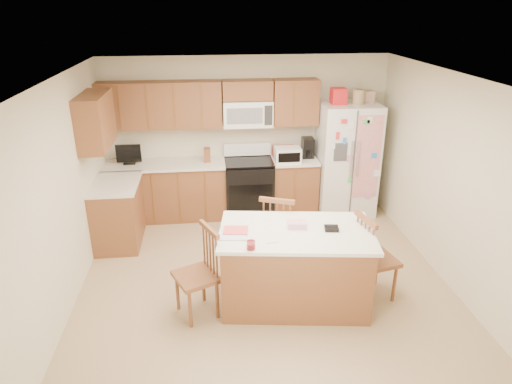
{
  "coord_description": "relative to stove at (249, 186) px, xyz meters",
  "views": [
    {
      "loc": [
        -0.63,
        -4.89,
        3.24
      ],
      "look_at": [
        -0.06,
        0.35,
        1.04
      ],
      "focal_mm": 32.0,
      "sensor_mm": 36.0,
      "label": 1
    }
  ],
  "objects": [
    {
      "name": "ground",
      "position": [
        0.0,
        -1.94,
        -0.47
      ],
      "size": [
        4.5,
        4.5,
        0.0
      ],
      "primitive_type": "plane",
      "color": "tan",
      "rests_on": "ground"
    },
    {
      "name": "room_shell",
      "position": [
        0.0,
        -1.94,
        0.97
      ],
      "size": [
        4.6,
        4.6,
        2.52
      ],
      "color": "beige",
      "rests_on": "ground"
    },
    {
      "name": "cabinetry",
      "position": [
        -0.98,
        -0.15,
        0.44
      ],
      "size": [
        3.36,
        1.56,
        2.15
      ],
      "color": "brown",
      "rests_on": "ground"
    },
    {
      "name": "stove",
      "position": [
        0.0,
        0.0,
        0.0
      ],
      "size": [
        0.76,
        0.65,
        1.13
      ],
      "color": "black",
      "rests_on": "ground"
    },
    {
      "name": "refrigerator",
      "position": [
        1.57,
        -0.06,
        0.45
      ],
      "size": [
        0.9,
        0.79,
        2.04
      ],
      "color": "white",
      "rests_on": "ground"
    },
    {
      "name": "island",
      "position": [
        0.29,
        -2.45,
        -0.01
      ],
      "size": [
        1.8,
        1.2,
        1.01
      ],
      "color": "brown",
      "rests_on": "ground"
    },
    {
      "name": "windsor_chair_left",
      "position": [
        -0.8,
        -2.55,
        0.02
      ],
      "size": [
        0.57,
        0.58,
        1.04
      ],
      "color": "brown",
      "rests_on": "ground"
    },
    {
      "name": "windsor_chair_back",
      "position": [
        0.22,
        -1.74,
        0.03
      ],
      "size": [
        0.58,
        0.57,
        1.07
      ],
      "color": "brown",
      "rests_on": "ground"
    },
    {
      "name": "windsor_chair_right",
      "position": [
        1.22,
        -2.45,
        0.03
      ],
      "size": [
        0.52,
        0.54,
        1.06
      ],
      "color": "brown",
      "rests_on": "ground"
    }
  ]
}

